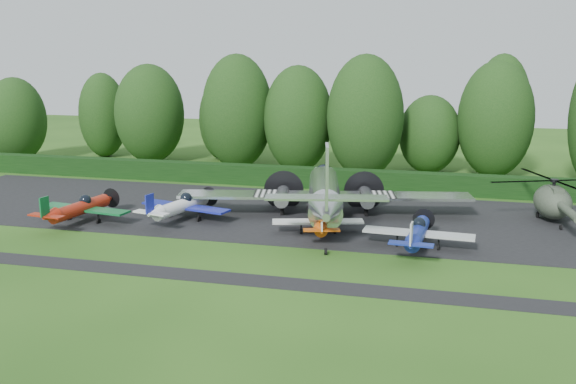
% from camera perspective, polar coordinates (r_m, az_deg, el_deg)
% --- Properties ---
extents(ground, '(160.00, 160.00, 0.00)m').
position_cam_1_polar(ground, '(44.48, -2.37, -5.14)').
color(ground, '#214814').
rests_on(ground, ground).
extents(apron, '(70.00, 18.00, 0.01)m').
position_cam_1_polar(apron, '(53.77, 0.65, -2.01)').
color(apron, black).
rests_on(apron, ground).
extents(taxiway_verge, '(70.00, 2.00, 0.00)m').
position_cam_1_polar(taxiway_verge, '(39.08, -4.89, -7.71)').
color(taxiway_verge, black).
rests_on(taxiway_verge, ground).
extents(hedgerow, '(90.00, 1.60, 2.00)m').
position_cam_1_polar(hedgerow, '(64.23, 2.95, 0.37)').
color(hedgerow, black).
rests_on(hedgerow, ground).
extents(transport_plane, '(24.07, 18.46, 7.71)m').
position_cam_1_polar(transport_plane, '(51.45, 3.18, -0.23)').
color(transport_plane, silver).
rests_on(transport_plane, ground).
extents(light_plane_red, '(7.80, 8.21, 3.00)m').
position_cam_1_polar(light_plane_red, '(53.39, -17.98, -1.36)').
color(light_plane_red, '#A3210F').
rests_on(light_plane_red, ground).
extents(light_plane_white, '(7.85, 8.26, 3.02)m').
position_cam_1_polar(light_plane_white, '(52.20, -9.46, -1.21)').
color(light_plane_white, white).
rests_on(light_plane_white, ground).
extents(light_plane_orange, '(6.82, 7.17, 2.62)m').
position_cam_1_polar(light_plane_orange, '(47.63, 2.72, -2.58)').
color(light_plane_orange, '#CB4E0B').
rests_on(light_plane_orange, ground).
extents(light_plane_blue, '(7.63, 8.02, 2.93)m').
position_cam_1_polar(light_plane_blue, '(44.97, 11.45, -3.56)').
color(light_plane_blue, navy).
rests_on(light_plane_blue, ground).
extents(helicopter, '(10.62, 12.44, 3.42)m').
position_cam_1_polar(helicopter, '(55.49, 22.48, -0.57)').
color(helicopter, '#353F30').
rests_on(helicopter, ground).
extents(tree_0, '(8.37, 8.37, 11.93)m').
position_cam_1_polar(tree_0, '(79.90, -12.20, 6.82)').
color(tree_0, black).
rests_on(tree_0, ground).
extents(tree_1, '(5.84, 5.84, 10.12)m').
position_cam_1_polar(tree_1, '(80.82, -5.85, 6.44)').
color(tree_1, black).
rests_on(tree_1, ground).
extents(tree_3, '(7.96, 7.96, 12.53)m').
position_cam_1_polar(tree_3, '(72.12, 17.97, 6.15)').
color(tree_3, black).
rests_on(tree_3, ground).
extents(tree_4, '(8.16, 8.16, 13.15)m').
position_cam_1_polar(tree_4, '(68.90, 6.87, 6.65)').
color(tree_4, black).
rests_on(tree_4, ground).
extents(tree_5, '(7.29, 7.29, 10.32)m').
position_cam_1_polar(tree_5, '(85.91, -23.04, 5.94)').
color(tree_5, black).
rests_on(tree_5, ground).
extents(tree_6, '(6.02, 6.02, 10.74)m').
position_cam_1_polar(tree_6, '(85.76, -16.12, 6.57)').
color(tree_6, black).
rests_on(tree_6, ground).
extents(tree_7, '(7.67, 7.67, 11.92)m').
position_cam_1_polar(tree_7, '(71.76, 0.90, 6.48)').
color(tree_7, black).
rests_on(tree_7, ground).
extents(tree_8, '(8.12, 8.12, 13.14)m').
position_cam_1_polar(tree_8, '(74.09, -4.53, 7.10)').
color(tree_8, black).
rests_on(tree_8, ground).
extents(tree_10, '(6.76, 6.76, 8.70)m').
position_cam_1_polar(tree_10, '(73.05, 12.46, 5.02)').
color(tree_10, black).
rests_on(tree_10, ground).
extents(tree_12, '(6.39, 6.39, 13.18)m').
position_cam_1_polar(tree_12, '(72.95, 18.34, 6.44)').
color(tree_12, black).
rests_on(tree_12, ground).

